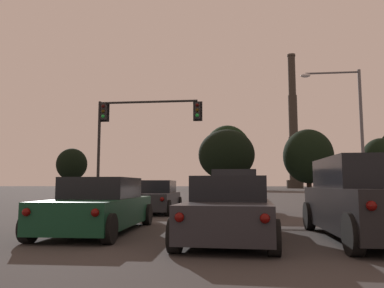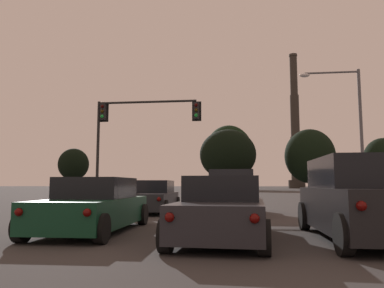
{
  "view_description": "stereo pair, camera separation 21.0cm",
  "coord_description": "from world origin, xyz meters",
  "views": [
    {
      "loc": [
        0.34,
        -0.36,
        1.24
      ],
      "look_at": [
        -3.55,
        33.32,
        4.93
      ],
      "focal_mm": 35.0,
      "sensor_mm": 36.0,
      "label": 1
    },
    {
      "loc": [
        0.54,
        -0.34,
        1.24
      ],
      "look_at": [
        -3.55,
        33.32,
        4.93
      ],
      "focal_mm": 35.0,
      "sensor_mm": 36.0,
      "label": 2
    }
  ],
  "objects": [
    {
      "name": "treeline_far_right",
      "position": [
        34.11,
        90.66,
        7.1
      ],
      "size": [
        8.85,
        7.97,
        12.04
      ],
      "color": "black",
      "rests_on": "ground_plane"
    },
    {
      "name": "traffic_light_overhead_left",
      "position": [
        -6.08,
        22.42,
        5.06
      ],
      "size": [
        6.8,
        0.5,
        6.56
      ],
      "color": "black",
      "rests_on": "ground_plane"
    },
    {
      "name": "suv_right_lane_second",
      "position": [
        3.3,
        8.54,
        0.9
      ],
      "size": [
        2.12,
        4.91,
        1.86
      ],
      "rotation": [
        0.0,
        0.0,
        0.0
      ],
      "color": "black",
      "rests_on": "ground_plane"
    },
    {
      "name": "treeline_center_left",
      "position": [
        -1.56,
        83.95,
        7.96
      ],
      "size": [
        12.67,
        11.4,
        13.66
      ],
      "color": "black",
      "rests_on": "ground_plane"
    },
    {
      "name": "sedan_left_lane_front",
      "position": [
        -3.27,
        16.25,
        0.67
      ],
      "size": [
        2.12,
        4.76,
        1.43
      ],
      "rotation": [
        0.0,
        0.0,
        0.03
      ],
      "color": "#232328",
      "rests_on": "ground_plane"
    },
    {
      "name": "street_lamp",
      "position": [
        7.7,
        24.04,
        5.32
      ],
      "size": [
        3.77,
        0.36,
        8.59
      ],
      "color": "#56565B",
      "rests_on": "ground_plane"
    },
    {
      "name": "sedan_center_lane_second",
      "position": [
        0.21,
        8.41,
        0.67
      ],
      "size": [
        2.19,
        4.78,
        1.43
      ],
      "rotation": [
        0.0,
        0.0,
        -0.05
      ],
      "color": "#232328",
      "rests_on": "ground_plane"
    },
    {
      "name": "sedan_left_lane_second",
      "position": [
        -3.23,
        9.29,
        0.67
      ],
      "size": [
        2.08,
        4.74,
        1.43
      ],
      "rotation": [
        0.0,
        0.0,
        0.02
      ],
      "color": "#0F3823",
      "rests_on": "ground_plane"
    },
    {
      "name": "treeline_right_mid",
      "position": [
        17.31,
        89.03,
        7.83
      ],
      "size": [
        11.52,
        10.37,
        14.16
      ],
      "color": "black",
      "rests_on": "ground_plane"
    },
    {
      "name": "suv_center_lane_front",
      "position": [
        0.3,
        16.02,
        0.9
      ],
      "size": [
        2.18,
        4.93,
        1.86
      ],
      "rotation": [
        0.0,
        0.0,
        -0.02
      ],
      "color": "silver",
      "rests_on": "ground_plane"
    },
    {
      "name": "smokestack",
      "position": [
        20.07,
        127.62,
        18.04
      ],
      "size": [
        5.45,
        5.45,
        45.93
      ],
      "color": "#2B2722",
      "rests_on": "ground_plane"
    },
    {
      "name": "treeline_far_left",
      "position": [
        -42.54,
        94.02,
        6.59
      ],
      "size": [
        8.09,
        7.28,
        10.81
      ],
      "color": "black",
      "rests_on": "ground_plane"
    },
    {
      "name": "treeline_left_mid",
      "position": [
        -1.45,
        88.81,
        8.41
      ],
      "size": [
        11.7,
        10.53,
        15.37
      ],
      "color": "black",
      "rests_on": "ground_plane"
    }
  ]
}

